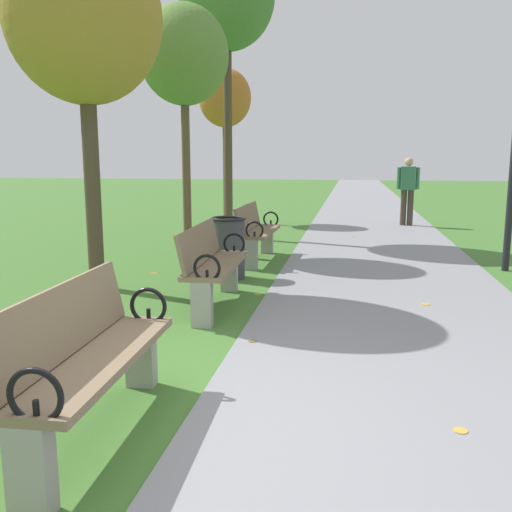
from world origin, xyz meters
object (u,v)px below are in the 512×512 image
at_px(park_bench_1, 87,357).
at_px(park_bench_3, 256,231).
at_px(tree_4, 225,99).
at_px(tree_1, 84,19).
at_px(tree_2, 184,57).
at_px(park_bench_2, 212,264).
at_px(pedestrian_walking, 408,188).
at_px(trash_bin, 229,248).

bearing_deg(park_bench_1, park_bench_3, 90.00).
distance_m(park_bench_1, tree_4, 11.52).
xyz_separation_m(tree_1, tree_2, (0.36, 2.79, 0.05)).
relative_size(tree_1, tree_4, 1.11).
relative_size(park_bench_2, tree_4, 0.42).
bearing_deg(tree_2, pedestrian_walking, 48.25).
bearing_deg(tree_2, tree_1, -97.28).
height_order(tree_1, trash_bin, tree_1).
height_order(park_bench_2, pedestrian_walking, pedestrian_walking).
bearing_deg(park_bench_2, tree_4, 101.87).
bearing_deg(tree_1, park_bench_3, 52.92).
xyz_separation_m(park_bench_3, tree_2, (-1.31, 0.58, 2.79)).
bearing_deg(park_bench_3, trash_bin, -96.16).
height_order(park_bench_1, park_bench_2, same).
distance_m(park_bench_2, pedestrian_walking, 8.52).
bearing_deg(park_bench_3, pedestrian_walking, 61.62).
relative_size(park_bench_2, tree_1, 0.38).
distance_m(tree_1, tree_4, 7.54).
bearing_deg(park_bench_1, tree_1, 115.11).
bearing_deg(park_bench_1, trash_bin, 91.92).
bearing_deg(tree_1, park_bench_2, -20.88).
xyz_separation_m(tree_2, pedestrian_walking, (4.11, 4.61, -2.34)).
xyz_separation_m(park_bench_2, tree_2, (-1.31, 3.42, 2.79)).
xyz_separation_m(park_bench_1, tree_1, (-1.67, 3.56, 2.74)).
distance_m(tree_2, trash_bin, 3.64).
xyz_separation_m(park_bench_2, tree_4, (-1.72, 8.17, 2.60)).
bearing_deg(tree_1, trash_bin, 29.01).
bearing_deg(tree_2, park_bench_1, -78.32).
xyz_separation_m(park_bench_3, trash_bin, (-0.15, -1.36, -0.06)).
xyz_separation_m(park_bench_1, tree_4, (-1.72, 11.09, 2.60)).
height_order(park_bench_1, tree_2, tree_2).
bearing_deg(park_bench_2, park_bench_3, 90.00).
xyz_separation_m(tree_4, pedestrian_walking, (4.52, -0.14, -2.15)).
xyz_separation_m(tree_4, trash_bin, (1.57, -6.69, -2.66)).
height_order(tree_2, pedestrian_walking, tree_2).
bearing_deg(tree_4, park_bench_2, -78.13).
relative_size(park_bench_2, tree_2, 0.39).
distance_m(park_bench_1, park_bench_2, 2.92).
bearing_deg(trash_bin, park_bench_1, -88.08).
relative_size(tree_2, trash_bin, 4.90).
height_order(park_bench_2, tree_4, tree_4).
xyz_separation_m(park_bench_1, tree_2, (-1.31, 6.35, 2.79)).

